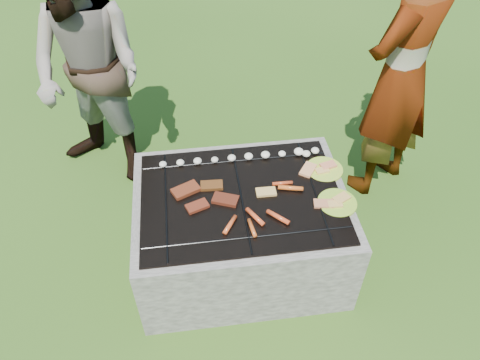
{
  "coord_description": "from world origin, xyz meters",
  "views": [
    {
      "loc": [
        -0.27,
        -1.93,
        2.64
      ],
      "look_at": [
        0.0,
        0.05,
        0.7
      ],
      "focal_mm": 35.0,
      "sensor_mm": 36.0,
      "label": 1
    }
  ],
  "objects_px": {
    "cook": "(402,75)",
    "bystander": "(89,73)",
    "plate_far": "(324,169)",
    "fire_pit": "(241,231)",
    "plate_near": "(337,203)"
  },
  "relations": [
    {
      "from": "fire_pit",
      "to": "cook",
      "type": "xyz_separation_m",
      "value": [
        1.17,
        0.63,
        0.68
      ]
    },
    {
      "from": "plate_far",
      "to": "bystander",
      "type": "bearing_deg",
      "value": 149.53
    },
    {
      "from": "cook",
      "to": "bystander",
      "type": "bearing_deg",
      "value": -43.91
    },
    {
      "from": "plate_far",
      "to": "plate_near",
      "type": "distance_m",
      "value": 0.3
    },
    {
      "from": "plate_near",
      "to": "cook",
      "type": "xyz_separation_m",
      "value": [
        0.61,
        0.76,
        0.36
      ]
    },
    {
      "from": "fire_pit",
      "to": "bystander",
      "type": "xyz_separation_m",
      "value": [
        -0.93,
        1.05,
        0.63
      ]
    },
    {
      "from": "fire_pit",
      "to": "plate_far",
      "type": "xyz_separation_m",
      "value": [
        0.56,
        0.17,
        0.33
      ]
    },
    {
      "from": "plate_far",
      "to": "bystander",
      "type": "height_order",
      "value": "bystander"
    },
    {
      "from": "plate_near",
      "to": "bystander",
      "type": "relative_size",
      "value": 0.16
    },
    {
      "from": "cook",
      "to": "bystander",
      "type": "xyz_separation_m",
      "value": [
        -2.1,
        0.41,
        -0.06
      ]
    },
    {
      "from": "fire_pit",
      "to": "plate_far",
      "type": "distance_m",
      "value": 0.67
    },
    {
      "from": "plate_near",
      "to": "bystander",
      "type": "distance_m",
      "value": 1.92
    },
    {
      "from": "fire_pit",
      "to": "cook",
      "type": "bearing_deg",
      "value": 28.35
    },
    {
      "from": "plate_far",
      "to": "cook",
      "type": "relative_size",
      "value": 0.13
    },
    {
      "from": "plate_far",
      "to": "cook",
      "type": "distance_m",
      "value": 0.85
    }
  ]
}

